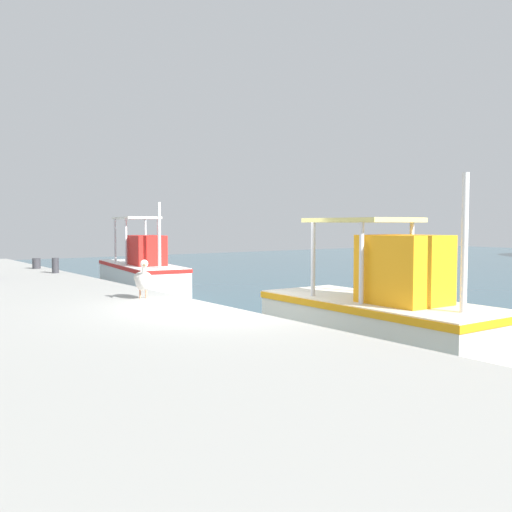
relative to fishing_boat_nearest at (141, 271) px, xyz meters
name	(u,v)px	position (x,y,z in m)	size (l,w,h in m)	color
fishing_boat_nearest	(141,271)	(0.00, 0.00, 0.00)	(6.01, 2.53, 3.04)	white
fishing_boat_second	(381,315)	(11.55, -0.75, 0.05)	(4.69, 2.00, 3.10)	silver
pelican	(143,279)	(7.53, -3.42, 0.51)	(0.96, 0.54, 0.82)	tan
mooring_bollard_nearest	(36,263)	(-1.82, -3.08, 0.29)	(0.27, 0.27, 0.36)	#333338
mooring_bollard_second	(55,266)	(0.36, -3.08, 0.35)	(0.21, 0.21, 0.48)	#333338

